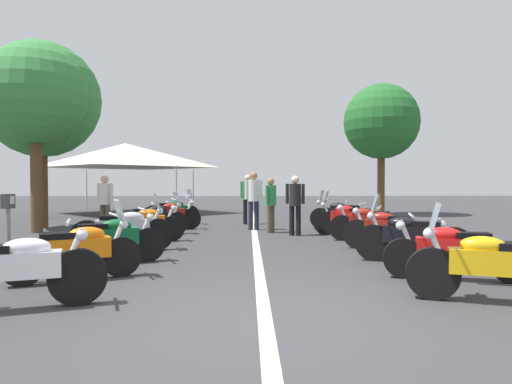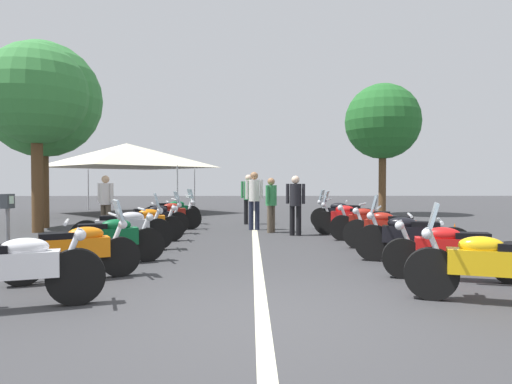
{
  "view_description": "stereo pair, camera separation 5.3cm",
  "coord_description": "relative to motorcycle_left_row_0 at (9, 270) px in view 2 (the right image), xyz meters",
  "views": [
    {
      "loc": [
        -4.75,
        0.18,
        1.49
      ],
      "look_at": [
        5.63,
        0.0,
        1.23
      ],
      "focal_mm": 31.7,
      "sensor_mm": 36.0,
      "label": 1
    },
    {
      "loc": [
        -4.75,
        0.13,
        1.49
      ],
      "look_at": [
        5.63,
        0.0,
        1.23
      ],
      "focal_mm": 31.7,
      "sensor_mm": 36.0,
      "label": 2
    }
  ],
  "objects": [
    {
      "name": "motorcycle_left_row_1",
      "position": [
        1.55,
        -0.15,
        -0.01
      ],
      "size": [
        1.06,
        1.82,
        1.2
      ],
      "rotation": [
        0.0,
        0.0,
        -1.09
      ],
      "color": "black",
      "rests_on": "ground_plane"
    },
    {
      "name": "motorcycle_left_row_3",
      "position": [
        4.37,
        -0.1,
        0.01
      ],
      "size": [
        0.82,
        2.08,
        1.23
      ],
      "rotation": [
        0.0,
        0.0,
        -1.3
      ],
      "color": "black",
      "rests_on": "ground_plane"
    },
    {
      "name": "bystander_1",
      "position": [
        7.71,
        1.36,
        0.49
      ],
      "size": [
        0.32,
        0.5,
        1.64
      ],
      "rotation": [
        0.0,
        0.0,
        5.91
      ],
      "color": "brown",
      "rests_on": "ground_plane"
    },
    {
      "name": "roadside_tree_0",
      "position": [
        9.17,
        3.78,
        3.56
      ],
      "size": [
        3.62,
        3.62,
        5.86
      ],
      "color": "brown",
      "rests_on": "ground_plane"
    },
    {
      "name": "event_tent",
      "position": [
        15.51,
        2.88,
        2.18
      ],
      "size": [
        6.1,
        6.1,
        3.2
      ],
      "color": "beige",
      "rests_on": "ground_plane"
    },
    {
      "name": "motorcycle_right_row_6",
      "position": [
        8.58,
        -5.62,
        0.0
      ],
      "size": [
        1.0,
        2.01,
        1.21
      ],
      "rotation": [
        0.0,
        0.0,
        1.19
      ],
      "color": "black",
      "rests_on": "ground_plane"
    },
    {
      "name": "motorcycle_left_row_0",
      "position": [
        0.0,
        0.0,
        0.0
      ],
      "size": [
        0.92,
        2.06,
        1.02
      ],
      "rotation": [
        0.0,
        0.0,
        -1.24
      ],
      "color": "black",
      "rests_on": "ground_plane"
    },
    {
      "name": "bystander_2",
      "position": [
        7.78,
        -3.36,
        0.45
      ],
      "size": [
        0.46,
        0.33,
        1.57
      ],
      "rotation": [
        0.0,
        0.0,
        4.14
      ],
      "color": "brown",
      "rests_on": "ground_plane"
    },
    {
      "name": "traffic_cone_0",
      "position": [
        4.1,
        -7.0,
        -0.18
      ],
      "size": [
        0.36,
        0.36,
        0.61
      ],
      "color": "orange",
      "rests_on": "ground_plane"
    },
    {
      "name": "motorcycle_left_row_7",
      "position": [
        10.04,
        -0.14,
        -0.0
      ],
      "size": [
        1.07,
        1.85,
        1.21
      ],
      "rotation": [
        0.0,
        0.0,
        -1.09
      ],
      "color": "black",
      "rests_on": "ground_plane"
    },
    {
      "name": "bystander_0",
      "position": [
        10.28,
        -2.7,
        0.53
      ],
      "size": [
        0.32,
        0.53,
        1.7
      ],
      "rotation": [
        0.0,
        0.0,
        3.26
      ],
      "color": "black",
      "rests_on": "ground_plane"
    },
    {
      "name": "motorcycle_left_row_4",
      "position": [
        5.78,
        -0.13,
        -0.02
      ],
      "size": [
        0.82,
        2.05,
        0.99
      ],
      "rotation": [
        0.0,
        0.0,
        -1.3
      ],
      "color": "black",
      "rests_on": "ground_plane"
    },
    {
      "name": "ground_plane",
      "position": [
        -0.43,
        -2.89,
        -0.47
      ],
      "size": [
        80.0,
        80.0,
        0.0
      ],
      "primitive_type": "plane",
      "color": "#38383A"
    },
    {
      "name": "motorcycle_left_row_6",
      "position": [
        8.51,
        -0.22,
        -0.01
      ],
      "size": [
        0.86,
        2.12,
        1.0
      ],
      "rotation": [
        0.0,
        0.0,
        -1.29
      ],
      "color": "black",
      "rests_on": "ground_plane"
    },
    {
      "name": "parking_meter",
      "position": [
        1.7,
        0.92,
        0.43
      ],
      "size": [
        0.19,
        0.15,
        1.29
      ],
      "rotation": [
        0.0,
        0.0,
        -1.69
      ],
      "color": "slate",
      "rests_on": "ground_plane"
    },
    {
      "name": "bystander_3",
      "position": [
        8.48,
        -2.88,
        0.57
      ],
      "size": [
        0.32,
        0.53,
        1.76
      ],
      "rotation": [
        0.0,
        0.0,
        3.11
      ],
      "color": "#1E2338",
      "rests_on": "ground_plane"
    },
    {
      "name": "lane_centre_stripe",
      "position": [
        5.76,
        -2.89,
        -0.47
      ],
      "size": [
        22.81,
        0.16,
        0.01
      ],
      "primitive_type": "cube",
      "color": "beige",
      "rests_on": "ground_plane"
    },
    {
      "name": "motorcycle_left_row_5",
      "position": [
        7.22,
        -0.08,
        -0.01
      ],
      "size": [
        1.0,
        1.97,
        1.2
      ],
      "rotation": [
        0.0,
        0.0,
        -1.18
      ],
      "color": "black",
      "rests_on": "ground_plane"
    },
    {
      "name": "motorcycle_right_row_1",
      "position": [
        1.46,
        -5.79,
        -0.02
      ],
      "size": [
        0.88,
        2.06,
        0.99
      ],
      "rotation": [
        0.0,
        0.0,
        1.3
      ],
      "color": "black",
      "rests_on": "ground_plane"
    },
    {
      "name": "motorcycle_right_row_3",
      "position": [
        4.39,
        -5.72,
        -0.01
      ],
      "size": [
        1.05,
        1.87,
        1.0
      ],
      "rotation": [
        0.0,
        0.0,
        1.11
      ],
      "color": "black",
      "rests_on": "ground_plane"
    },
    {
      "name": "bystander_4",
      "position": [
        7.06,
        -3.99,
        0.48
      ],
      "size": [
        0.32,
        0.51,
        1.63
      ],
      "rotation": [
        0.0,
        0.0,
        2.84
      ],
      "color": "black",
      "rests_on": "ground_plane"
    },
    {
      "name": "motorcycle_right_row_4",
      "position": [
        5.85,
        -5.69,
        -0.01
      ],
      "size": [
        0.81,
        1.97,
        1.0
      ],
      "rotation": [
        0.0,
        0.0,
        1.34
      ],
      "color": "black",
      "rests_on": "ground_plane"
    },
    {
      "name": "roadside_tree_1",
      "position": [
        7.91,
        3.39,
        3.49
      ],
      "size": [
        2.89,
        2.89,
        5.44
      ],
      "color": "brown",
      "rests_on": "ground_plane"
    },
    {
      "name": "motorcycle_right_row_2",
      "position": [
        2.92,
        -5.67,
        0.01
      ],
      "size": [
        0.95,
        1.97,
        1.23
      ],
      "rotation": [
        0.0,
        0.0,
        1.21
      ],
      "color": "black",
      "rests_on": "ground_plane"
    },
    {
      "name": "roadside_tree_2",
      "position": [
        14.52,
        -8.54,
        3.6
      ],
      "size": [
        3.28,
        3.28,
        5.73
      ],
      "color": "brown",
      "rests_on": "ground_plane"
    },
    {
      "name": "motorcycle_right_row_0",
      "position": [
        0.17,
        -5.7,
        0.0
      ],
      "size": [
        0.95,
        2.07,
        1.22
      ],
      "rotation": [
        0.0,
        0.0,
        1.24
      ],
      "color": "black",
      "rests_on": "ground_plane"
    },
    {
      "name": "motorcycle_left_row_2",
      "position": [
        2.87,
        -0.21,
        -0.02
      ],
      "size": [
        1.02,
        1.97,
        0.99
      ],
      "rotation": [
        0.0,
        0.0,
        -1.16
      ],
      "color": "black",
      "rests_on": "ground_plane"
    },
    {
      "name": "motorcycle_right_row_5",
      "position": [
        7.08,
        -5.49,
        0.0
      ],
      "size": [
        0.94,
        1.99,
        1.21
      ],
      "rotation": [
        0.0,
        0.0,
        1.23
      ],
      "color": "black",
      "rests_on": "ground_plane"
    }
  ]
}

